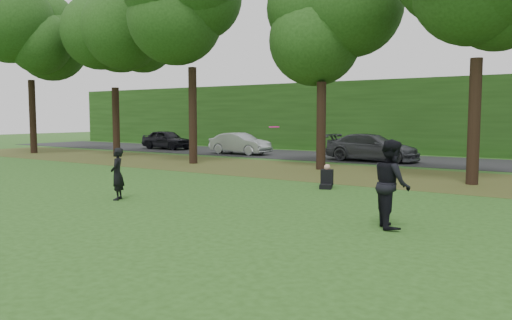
% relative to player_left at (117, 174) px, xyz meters
% --- Properties ---
extents(ground, '(120.00, 120.00, 0.00)m').
position_rel_player_left_xyz_m(ground, '(4.21, -2.72, -0.79)').
color(ground, '#244716').
rests_on(ground, ground).
extents(leaf_litter, '(60.00, 7.00, 0.01)m').
position_rel_player_left_xyz_m(leaf_litter, '(4.21, 10.28, -0.78)').
color(leaf_litter, '#4A3B1A').
rests_on(leaf_litter, ground).
extents(street, '(70.00, 7.00, 0.02)m').
position_rel_player_left_xyz_m(street, '(4.21, 18.28, -0.78)').
color(street, black).
rests_on(street, ground).
extents(far_hedge, '(70.00, 3.00, 5.00)m').
position_rel_player_left_xyz_m(far_hedge, '(4.21, 24.28, 1.71)').
color(far_hedge, '#1D3E11').
rests_on(far_hedge, ground).
extents(player_left, '(0.64, 0.69, 1.57)m').
position_rel_player_left_xyz_m(player_left, '(0.00, 0.00, 0.00)').
color(player_left, black).
rests_on(player_left, ground).
extents(player_right, '(1.16, 1.23, 2.01)m').
position_rel_player_left_xyz_m(player_right, '(8.11, 0.92, 0.22)').
color(player_right, black).
rests_on(player_right, ground).
extents(parked_cars, '(40.68, 3.57, 1.51)m').
position_rel_player_left_xyz_m(parked_cars, '(3.97, 16.76, -0.04)').
color(parked_cars, black).
rests_on(parked_cars, street).
extents(frisbee, '(0.32, 0.32, 0.05)m').
position_rel_player_left_xyz_m(frisbee, '(5.10, 0.74, 1.46)').
color(frisbee, '#E51381').
rests_on(frisbee, ground).
extents(seated_person, '(0.62, 0.82, 0.83)m').
position_rel_player_left_xyz_m(seated_person, '(4.12, 5.84, -0.48)').
color(seated_person, black).
rests_on(seated_person, ground).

